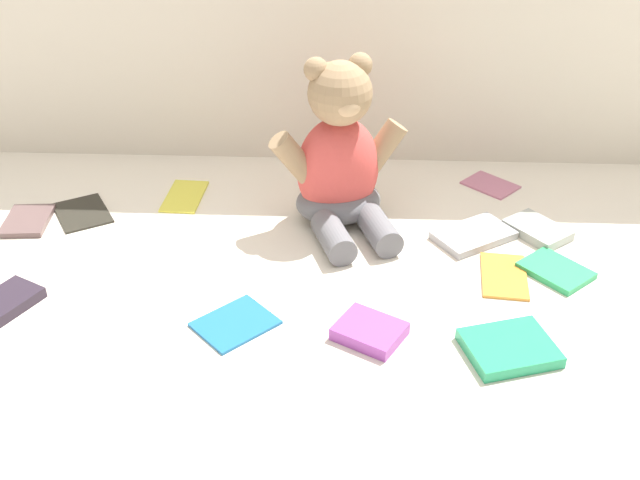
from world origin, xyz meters
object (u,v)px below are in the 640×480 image
object	(u,v)px
book_case_3	(370,331)
book_case_6	(509,348)
book_case_4	(27,221)
teddy_bear	(340,164)
book_case_10	(556,271)
book_case_1	(490,184)
book_case_7	(82,212)
book_case_0	(504,275)
book_case_2	(235,322)
book_case_9	(537,230)
book_case_8	(1,305)
book_case_12	(473,235)
book_case_11	(184,195)

from	to	relation	value
book_case_3	book_case_6	distance (m)	0.19
book_case_3	book_case_4	size ratio (longest dim) A/B	0.89
teddy_bear	book_case_6	world-z (taller)	teddy_bear
teddy_bear	book_case_10	world-z (taller)	teddy_bear
book_case_1	book_case_7	size ratio (longest dim) A/B	0.82
book_case_3	teddy_bear	bearing A→B (deg)	-141.42
book_case_0	book_case_10	bearing A→B (deg)	15.66
book_case_2	book_case_10	size ratio (longest dim) A/B	1.05
book_case_2	book_case_9	world-z (taller)	book_case_9
book_case_3	book_case_2	bearing A→B (deg)	-65.58
book_case_3	book_case_0	bearing A→B (deg)	155.69
teddy_bear	book_case_1	distance (m)	0.34
book_case_8	book_case_9	world-z (taller)	same
book_case_0	book_case_10	size ratio (longest dim) A/B	1.19
book_case_1	book_case_2	size ratio (longest dim) A/B	0.88
book_case_4	book_case_6	size ratio (longest dim) A/B	0.86
teddy_bear	book_case_9	distance (m)	0.36
book_case_2	book_case_8	bearing A→B (deg)	43.03
book_case_3	book_case_8	distance (m)	0.55
book_case_0	book_case_8	world-z (taller)	book_case_8
book_case_4	book_case_12	distance (m)	0.78
book_case_0	book_case_12	world-z (taller)	book_case_12
book_case_10	book_case_6	bearing A→B (deg)	19.83
book_case_3	book_case_7	bearing A→B (deg)	-92.33
book_case_1	book_case_3	xyz separation A→B (m)	(-0.24, -0.46, 0.01)
book_case_3	book_case_6	bearing A→B (deg)	111.90
teddy_bear	book_case_8	world-z (taller)	teddy_bear
book_case_0	book_case_4	xyz separation A→B (m)	(-0.82, 0.13, 0.00)
book_case_10	book_case_12	size ratio (longest dim) A/B	0.78
teddy_bear	book_case_10	xyz separation A→B (m)	(0.35, -0.15, -0.11)
book_case_0	book_case_11	size ratio (longest dim) A/B	1.01
book_case_9	teddy_bear	bearing A→B (deg)	135.73
book_case_7	book_case_12	distance (m)	0.70
book_case_1	book_case_7	bearing A→B (deg)	-36.63
book_case_6	book_case_7	xyz separation A→B (m)	(-0.71, 0.35, -0.00)
book_case_9	book_case_6	bearing A→B (deg)	-145.98
book_case_3	book_case_10	world-z (taller)	book_case_3
book_case_1	book_case_10	bearing A→B (deg)	54.56
book_case_0	book_case_10	distance (m)	0.09
book_case_4	book_case_8	size ratio (longest dim) A/B	0.88
book_case_4	book_case_12	bearing A→B (deg)	-5.83
book_case_4	book_case_11	size ratio (longest dim) A/B	0.84
book_case_2	book_case_11	bearing A→B (deg)	-22.13
book_case_3	book_case_12	bearing A→B (deg)	175.86
book_case_3	book_case_7	xyz separation A→B (m)	(-0.52, 0.32, -0.01)
book_case_2	book_case_10	distance (m)	0.52
book_case_12	book_case_1	bearing A→B (deg)	-49.78
teddy_bear	book_case_0	distance (m)	0.33
book_case_0	book_case_1	size ratio (longest dim) A/B	1.28
book_case_8	book_case_12	bearing A→B (deg)	-134.58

